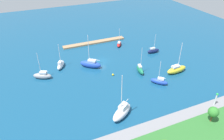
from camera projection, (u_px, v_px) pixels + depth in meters
water at (102, 61)px, 77.61m from camera, size 160.00×160.00×0.00m
pier_dock at (94, 42)px, 91.06m from camera, size 27.11×2.57×0.64m
breakwater at (155, 126)px, 49.93m from camera, size 56.95×3.34×1.09m
harbor_beacon at (216, 98)px, 54.59m from camera, size 0.56×0.56×3.73m
park_tree_west at (213, 112)px, 48.88m from camera, size 2.46×2.46×4.16m
sailboat_blue_lone_north at (91, 64)px, 73.31m from camera, size 7.37×6.59×11.90m
sailboat_white_east_end at (122, 112)px, 52.95m from camera, size 7.42×6.01×12.47m
sailboat_gray_off_beacon at (42, 75)px, 67.62m from camera, size 6.20×4.57×9.10m
sailboat_yellow_inner_mooring at (177, 69)px, 70.51m from camera, size 7.86×2.95×10.73m
sailboat_green_far_north at (140, 70)px, 70.65m from camera, size 2.16×5.19×9.26m
sailboat_navy_mid_basin at (153, 51)px, 82.92m from camera, size 5.19×1.64×7.70m
sailboat_red_along_channel at (119, 44)px, 88.51m from camera, size 3.97×4.95×7.57m
sailboat_blue_center_basin at (159, 81)px, 65.11m from camera, size 4.91×5.09×7.88m
sailboat_white_near_pier at (61, 65)px, 73.43m from camera, size 4.21×5.76×8.62m
mooring_buoy_yellow at (113, 75)px, 69.40m from camera, size 0.67×0.67×0.67m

